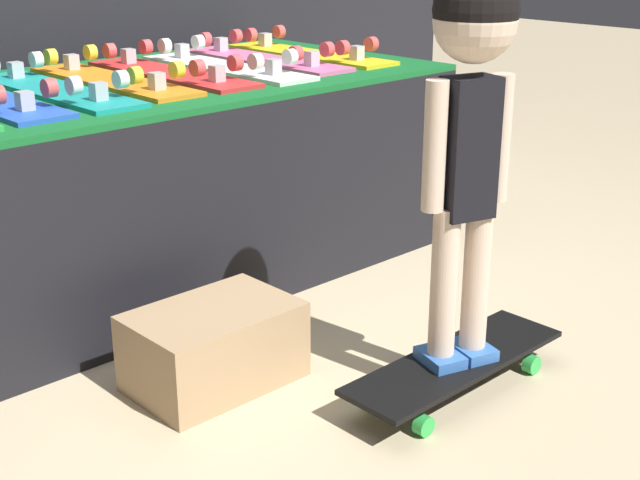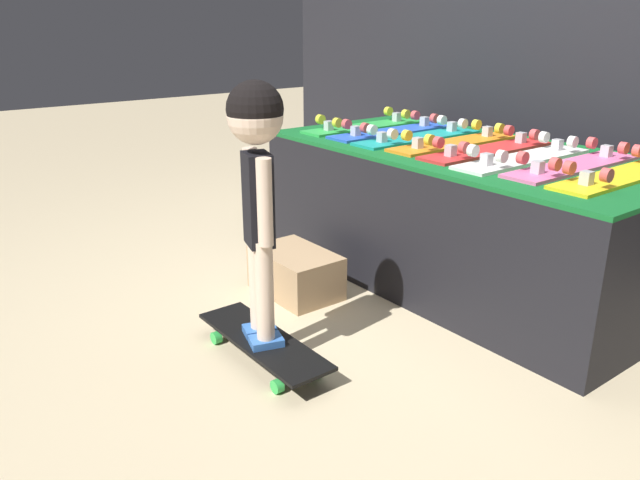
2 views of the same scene
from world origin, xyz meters
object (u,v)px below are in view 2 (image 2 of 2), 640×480
at_px(skateboard_pink_on_rack, 573,164).
at_px(skateboard_yellow_on_rack, 622,174).
at_px(skateboard_red_on_rack, 487,148).
at_px(skateboard_teal_on_rack, 418,136).
at_px(child, 257,165).
at_px(skateboard_blue_on_rack, 391,130).
at_px(skateboard_on_floor, 263,342).
at_px(storage_box, 296,273).
at_px(skateboard_white_on_rack, 523,157).
at_px(skateboard_orange_on_rack, 454,141).
at_px(skateboard_green_on_rack, 364,125).

relative_size(skateboard_pink_on_rack, skateboard_yellow_on_rack, 1.00).
bearing_deg(skateboard_red_on_rack, skateboard_yellow_on_rack, 1.35).
bearing_deg(skateboard_teal_on_rack, child, -71.60).
height_order(skateboard_blue_on_rack, skateboard_on_floor, skateboard_blue_on_rack).
distance_m(skateboard_teal_on_rack, storage_box, 0.98).
bearing_deg(skateboard_white_on_rack, storage_box, -130.51).
relative_size(skateboard_orange_on_rack, skateboard_red_on_rack, 1.00).
distance_m(skateboard_red_on_rack, skateboard_on_floor, 1.41).
bearing_deg(skateboard_orange_on_rack, skateboard_blue_on_rack, -177.61).
bearing_deg(skateboard_yellow_on_rack, skateboard_on_floor, -117.36).
relative_size(skateboard_blue_on_rack, skateboard_yellow_on_rack, 1.00).
height_order(skateboard_blue_on_rack, skateboard_yellow_on_rack, same).
distance_m(skateboard_orange_on_rack, skateboard_yellow_on_rack, 0.86).
relative_size(skateboard_white_on_rack, skateboard_on_floor, 1.14).
distance_m(skateboard_white_on_rack, storage_box, 1.18).
bearing_deg(skateboard_green_on_rack, skateboard_yellow_on_rack, 1.17).
bearing_deg(skateboard_white_on_rack, skateboard_blue_on_rack, 178.92).
relative_size(skateboard_teal_on_rack, skateboard_red_on_rack, 1.00).
bearing_deg(skateboard_on_floor, skateboard_pink_on_rack, 70.89).
height_order(skateboard_white_on_rack, skateboard_yellow_on_rack, same).
relative_size(skateboard_white_on_rack, skateboard_pink_on_rack, 1.00).
height_order(skateboard_teal_on_rack, storage_box, skateboard_teal_on_rack).
relative_size(skateboard_blue_on_rack, skateboard_orange_on_rack, 1.00).
relative_size(child, storage_box, 2.28).
height_order(skateboard_red_on_rack, skateboard_white_on_rack, same).
distance_m(skateboard_green_on_rack, skateboard_yellow_on_rack, 1.51).
xyz_separation_m(skateboard_blue_on_rack, skateboard_red_on_rack, (0.65, 0.00, 0.00)).
bearing_deg(skateboard_pink_on_rack, skateboard_green_on_rack, -178.20).
height_order(skateboard_green_on_rack, skateboard_orange_on_rack, same).
bearing_deg(skateboard_blue_on_rack, skateboard_orange_on_rack, 2.39).
xyz_separation_m(skateboard_teal_on_rack, storage_box, (-0.02, -0.78, -0.58)).
bearing_deg(storage_box, skateboard_red_on_rack, 60.66).
height_order(skateboard_pink_on_rack, skateboard_on_floor, skateboard_pink_on_rack).
bearing_deg(child, skateboard_white_on_rack, 96.75).
relative_size(skateboard_white_on_rack, skateboard_yellow_on_rack, 1.00).
distance_m(skateboard_white_on_rack, skateboard_pink_on_rack, 0.22).
height_order(skateboard_orange_on_rack, skateboard_on_floor, skateboard_orange_on_rack).
bearing_deg(skateboard_teal_on_rack, skateboard_yellow_on_rack, 1.74).
distance_m(skateboard_teal_on_rack, skateboard_red_on_rack, 0.43).
height_order(skateboard_yellow_on_rack, skateboard_on_floor, skateboard_yellow_on_rack).
distance_m(skateboard_red_on_rack, child, 1.27).
xyz_separation_m(skateboard_orange_on_rack, storage_box, (-0.23, -0.81, -0.58)).
bearing_deg(storage_box, skateboard_blue_on_rack, 103.90).
bearing_deg(skateboard_pink_on_rack, storage_box, -136.87).
bearing_deg(skateboard_on_floor, skateboard_red_on_rack, 89.28).
relative_size(skateboard_orange_on_rack, storage_box, 1.82).
relative_size(skateboard_teal_on_rack, child, 0.80).
xyz_separation_m(skateboard_teal_on_rack, skateboard_pink_on_rack, (0.86, 0.04, 0.00)).
bearing_deg(skateboard_blue_on_rack, skateboard_yellow_on_rack, 0.90).
bearing_deg(skateboard_red_on_rack, skateboard_orange_on_rack, 176.54).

